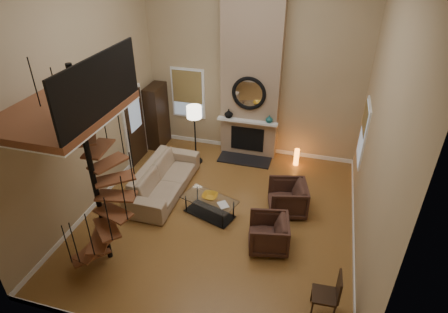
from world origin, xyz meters
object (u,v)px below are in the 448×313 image
(side_chair, at_px, (330,293))
(sofa, at_px, (164,178))
(hutch, at_px, (157,116))
(accent_lamp, at_px, (296,157))
(coffee_table, at_px, (209,205))
(floor_lamp, at_px, (194,117))
(armchair_far, at_px, (272,234))
(armchair_near, at_px, (291,198))

(side_chair, bearing_deg, sofa, 148.51)
(hutch, xyz_separation_m, accent_lamp, (4.20, -0.05, -0.70))
(coffee_table, height_order, floor_lamp, floor_lamp)
(floor_lamp, bearing_deg, side_chair, -46.87)
(floor_lamp, distance_m, side_chair, 5.69)
(armchair_far, bearing_deg, coffee_table, -123.51)
(sofa, bearing_deg, accent_lamp, -54.73)
(hutch, distance_m, sofa, 2.55)
(armchair_near, height_order, armchair_far, armchair_near)
(armchair_far, distance_m, floor_lamp, 3.98)
(hutch, height_order, armchair_far, hutch)
(sofa, bearing_deg, armchair_near, -88.21)
(hutch, distance_m, floor_lamp, 1.63)
(sofa, height_order, armchair_far, sofa)
(hutch, relative_size, armchair_near, 2.19)
(hutch, height_order, floor_lamp, hutch)
(hutch, bearing_deg, armchair_far, -40.08)
(armchair_far, xyz_separation_m, side_chair, (1.20, -1.33, 0.17))
(armchair_near, distance_m, side_chair, 2.82)
(sofa, bearing_deg, hutch, 26.94)
(side_chair, bearing_deg, armchair_near, 110.32)
(armchair_far, height_order, accent_lamp, armchair_far)
(sofa, distance_m, armchair_far, 3.18)
(armchair_near, bearing_deg, armchair_far, -23.53)
(accent_lamp, distance_m, side_chair, 4.84)
(armchair_far, relative_size, side_chair, 0.89)
(sofa, bearing_deg, side_chair, -121.53)
(sofa, xyz_separation_m, armchair_near, (3.16, 0.10, -0.04))
(accent_lamp, bearing_deg, sofa, -144.70)
(floor_lamp, bearing_deg, armchair_near, -27.12)
(hutch, bearing_deg, coffee_table, -48.02)
(armchair_far, bearing_deg, floor_lamp, -147.69)
(sofa, xyz_separation_m, armchair_far, (2.94, -1.21, -0.04))
(armchair_near, relative_size, floor_lamp, 0.51)
(hutch, distance_m, side_chair, 7.11)
(sofa, bearing_deg, floor_lamp, -10.59)
(sofa, distance_m, coffee_table, 1.50)
(accent_lamp, bearing_deg, hutch, 179.35)
(floor_lamp, bearing_deg, hutch, 155.45)
(coffee_table, bearing_deg, floor_lamp, 116.93)
(hutch, bearing_deg, accent_lamp, -0.65)
(armchair_near, relative_size, side_chair, 0.95)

